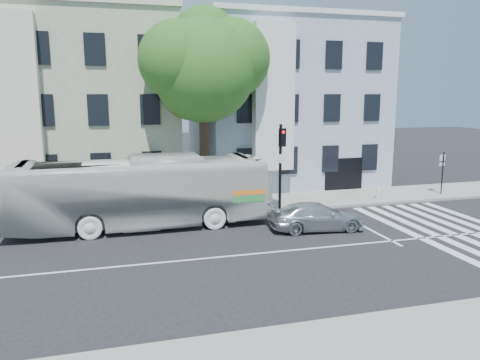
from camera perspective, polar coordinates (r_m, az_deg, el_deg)
name	(u,v)px	position (r m, az deg, el deg)	size (l,w,h in m)	color
ground	(248,255)	(18.72, 0.93, -9.08)	(120.00, 120.00, 0.00)	black
sidewalk_far	(207,207)	(26.16, -4.02, -3.25)	(80.00, 4.00, 0.15)	gray
building_left	(77,106)	(32.00, -19.27, 8.51)	(12.00, 10.00, 11.00)	#979B82
building_right	(282,105)	(34.11, 5.19, 9.13)	(12.00, 10.00, 11.00)	#96A2B2
street_tree	(204,64)	(26.20, -4.45, 13.86)	(7.30, 5.90, 11.10)	#2D2116
bus	(142,192)	(22.46, -11.90, -1.49)	(12.20, 2.85, 3.40)	silver
sedan	(317,217)	(22.11, 9.35, -4.42)	(4.40, 1.79, 1.28)	silver
hedge	(99,213)	(23.99, -16.84, -3.89)	(8.50, 0.84, 0.70)	#265C1D
traffic_signal	(281,156)	(24.70, 5.03, 2.93)	(0.49, 0.55, 4.71)	black
fire_hydrant	(378,193)	(28.93, 16.46, -1.49)	(0.37, 0.21, 0.66)	silver
far_sign_pole	(442,167)	(31.39, 23.45, 1.42)	(0.47, 0.21, 2.62)	black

